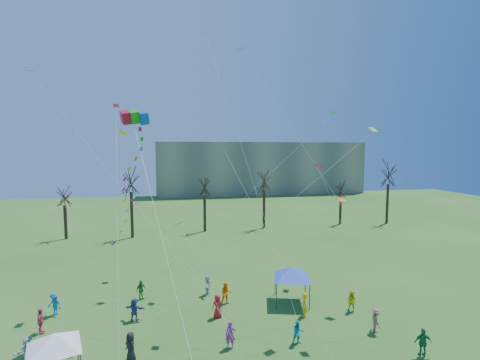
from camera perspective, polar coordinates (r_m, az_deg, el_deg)
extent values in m
cube|color=gray|center=(100.35, 3.46, 2.11)|extent=(60.00, 14.00, 15.00)
cylinder|color=black|center=(54.64, -27.63, -6.40)|extent=(0.44, 0.44, 4.91)
cylinder|color=black|center=(51.50, -17.97, -5.69)|extent=(0.44, 0.44, 6.75)
cylinder|color=black|center=(53.17, -6.04, -5.71)|extent=(0.44, 0.44, 5.69)
cylinder|color=black|center=(55.14, 4.11, -4.98)|extent=(0.44, 0.44, 6.29)
cylinder|color=black|center=(60.56, 16.76, -4.99)|extent=(0.44, 0.44, 4.80)
cylinder|color=black|center=(63.91, 23.84, -3.74)|extent=(0.44, 0.44, 6.88)
cube|color=red|center=(26.30, -18.94, 10.10)|extent=(0.96, 1.38, 1.22)
cube|color=#1A9C14|center=(26.21, -17.58, 10.16)|extent=(0.96, 1.38, 1.22)
cube|color=blue|center=(26.15, -16.20, 10.20)|extent=(0.96, 1.38, 1.22)
cylinder|color=white|center=(19.54, -13.46, -8.51)|extent=(0.02, 0.02, 18.70)
cylinder|color=#3F3F44|center=(24.58, -32.22, -24.55)|extent=(0.08, 0.08, 1.97)
cylinder|color=#3F3F44|center=(24.55, -25.96, -24.30)|extent=(0.08, 0.08, 1.97)
pyramid|color=white|center=(22.79, -29.22, -22.85)|extent=(3.56, 3.56, 0.85)
cylinder|color=#3F3F44|center=(28.72, 6.24, -19.10)|extent=(0.09, 0.09, 2.14)
cylinder|color=#3F3F44|center=(28.95, 11.79, -18.97)|extent=(0.09, 0.09, 2.14)
cylinder|color=#3F3F44|center=(31.15, 6.03, -17.10)|extent=(0.09, 0.09, 2.14)
cylinder|color=#3F3F44|center=(31.36, 11.09, -17.01)|extent=(0.09, 0.09, 2.14)
pyramid|color=blue|center=(29.44, 8.83, -15.29)|extent=(3.95, 3.95, 0.92)
imported|color=#1A7A3C|center=(25.83, 28.77, -23.11)|extent=(1.11, 0.67, 1.77)
imported|color=silver|center=(26.06, -32.58, -23.26)|extent=(1.16, 1.50, 1.59)
imported|color=black|center=(23.72, -18.16, -25.39)|extent=(0.96, 1.04, 1.79)
imported|color=#A6298E|center=(23.92, -1.66, -24.88)|extent=(0.72, 0.54, 1.77)
imported|color=#0B9DA4|center=(24.65, 9.86, -24.25)|extent=(0.78, 0.62, 1.56)
imported|color=#965E52|center=(27.36, 22.19, -21.29)|extent=(0.81, 1.18, 1.68)
imported|color=#E24B62|center=(28.99, -30.89, -19.96)|extent=(0.55, 1.09, 1.79)
imported|color=#454495|center=(28.18, -17.59, -20.30)|extent=(1.65, 1.01, 1.70)
imported|color=red|center=(27.47, -3.87, -20.65)|extent=(0.96, 0.70, 1.80)
imported|color=yellow|center=(27.99, 10.93, -20.15)|extent=(0.56, 0.75, 1.86)
imported|color=yellow|center=(29.62, 18.56, -19.05)|extent=(1.01, 1.03, 1.68)
imported|color=#166CB5|center=(31.26, -29.10, -18.01)|extent=(1.33, 1.11, 1.79)
imported|color=#1C832D|center=(31.43, -16.56, -17.53)|extent=(1.00, 0.98, 1.69)
imported|color=silver|center=(31.23, -5.51, -17.40)|extent=(1.09, 1.72, 1.77)
imported|color=orange|center=(29.44, -2.40, -18.75)|extent=(0.92, 0.72, 1.85)
cube|color=#F42883|center=(31.47, -20.40, 11.83)|extent=(0.59, 0.70, 0.23)
cylinder|color=white|center=(24.56, -20.23, -4.22)|extent=(0.01, 0.01, 20.49)
cube|color=#FEA81A|center=(19.79, -10.09, -7.17)|extent=(0.78, 0.74, 0.36)
cylinder|color=white|center=(19.04, -4.56, -19.31)|extent=(0.01, 0.01, 8.77)
cube|color=#17AFA8|center=(25.29, -2.76, 5.62)|extent=(0.64, 0.55, 0.28)
cylinder|color=white|center=(21.64, 5.21, -10.07)|extent=(0.01, 0.01, 15.77)
cube|color=blue|center=(36.53, 0.30, 21.49)|extent=(0.86, 0.88, 0.45)
cylinder|color=white|center=(28.06, 11.97, 3.74)|extent=(0.01, 0.01, 28.60)
cube|color=#E14D1C|center=(24.61, 16.94, -3.26)|extent=(0.48, 0.61, 0.24)
cylinder|color=white|center=(22.70, -7.48, -14.26)|extent=(0.01, 0.01, 21.85)
cube|color=#7CC92F|center=(31.86, 21.76, 7.99)|extent=(0.67, 0.74, 0.45)
cylinder|color=white|center=(25.08, 5.77, -6.11)|extent=(0.01, 0.01, 24.68)
cube|color=purple|center=(37.67, -32.27, 15.64)|extent=(0.90, 0.93, 0.31)
cylinder|color=white|center=(28.01, -20.91, 0.52)|extent=(0.01, 0.01, 28.46)
cube|color=orange|center=(37.85, -5.84, 23.57)|extent=(0.77, 0.77, 0.32)
cylinder|color=white|center=(28.44, 0.32, 5.57)|extent=(0.01, 0.01, 28.32)
cube|color=#CA2164|center=(24.96, 13.27, 2.35)|extent=(0.75, 0.70, 0.37)
cylinder|color=white|center=(25.47, 17.79, -9.55)|extent=(0.01, 0.01, 10.85)
cube|color=yellow|center=(25.33, -19.45, 7.64)|extent=(0.86, 0.85, 0.43)
cylinder|color=white|center=(26.21, -25.43, -6.71)|extent=(0.01, 0.01, 13.68)
cube|color=#1AC9B6|center=(36.86, 15.57, 10.99)|extent=(0.73, 0.80, 0.27)
cylinder|color=white|center=(30.04, 1.64, -2.20)|extent=(0.01, 0.01, 25.74)
cube|color=#CF2297|center=(35.94, -17.27, -3.85)|extent=(0.84, 0.78, 0.30)
cylinder|color=white|center=(31.11, -11.69, -10.84)|extent=(0.01, 0.01, 14.02)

